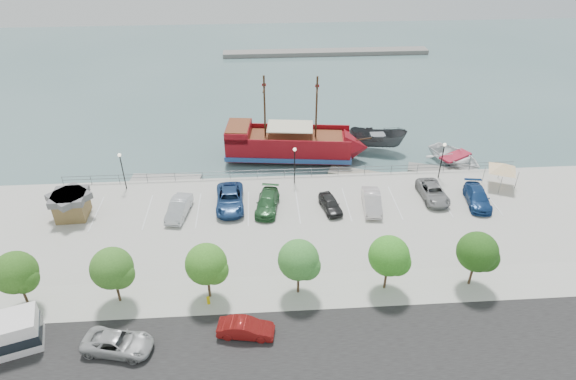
{
  "coord_description": "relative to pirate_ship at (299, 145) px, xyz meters",
  "views": [
    {
      "loc": [
        -3.67,
        -37.77,
        27.78
      ],
      "look_at": [
        -1.0,
        2.0,
        2.0
      ],
      "focal_mm": 30.0,
      "sensor_mm": 36.0,
      "label": 1
    }
  ],
  "objects": [
    {
      "name": "seawall_railing",
      "position": [
        -1.09,
        -5.79,
        -0.31
      ],
      "size": [
        50.0,
        0.06,
        1.0
      ],
      "color": "#545A5E",
      "rests_on": "land_slab"
    },
    {
      "name": "tree_b",
      "position": [
        -15.94,
        -23.67,
        2.47
      ],
      "size": [
        3.3,
        3.2,
        5.0
      ],
      "color": "#473321",
      "rests_on": "sidewalk"
    },
    {
      "name": "lamp_post_mid",
      "position": [
        -1.09,
        -7.09,
        2.11
      ],
      "size": [
        0.36,
        0.36,
        4.28
      ],
      "color": "black",
      "rests_on": "land_slab"
    },
    {
      "name": "tree_d",
      "position": [
        -1.94,
        -23.67,
        2.47
      ],
      "size": [
        3.3,
        3.2,
        5.0
      ],
      "color": "#473321",
      "rests_on": "sidewalk"
    },
    {
      "name": "shed",
      "position": [
        -23.13,
        -11.78,
        0.55
      ],
      "size": [
        3.28,
        3.28,
        2.6
      ],
      "rotation": [
        0.0,
        0.0,
        0.04
      ],
      "color": "brown",
      "rests_on": "land_slab"
    },
    {
      "name": "street_sedan",
      "position": [
        -6.21,
        -27.63,
        -0.16
      ],
      "size": [
        4.27,
        2.04,
        1.35
      ],
      "primitive_type": "imported",
      "rotation": [
        0.0,
        0.0,
        1.42
      ],
      "color": "maroon",
      "rests_on": "street"
    },
    {
      "name": "speedboat",
      "position": [
        18.53,
        -2.54,
        -1.11
      ],
      "size": [
        7.76,
        8.49,
        1.44
      ],
      "primitive_type": "imported",
      "rotation": [
        0.0,
        0.0,
        0.52
      ],
      "color": "white",
      "rests_on": "ground"
    },
    {
      "name": "pirate_ship",
      "position": [
        0.0,
        0.0,
        0.0
      ],
      "size": [
        17.54,
        6.58,
        10.94
      ],
      "rotation": [
        0.0,
        0.0,
        -0.12
      ],
      "color": "maroon",
      "rests_on": "ground"
    },
    {
      "name": "fire_hydrant",
      "position": [
        -9.14,
        -24.39,
        -0.41
      ],
      "size": [
        0.27,
        0.27,
        0.77
      ],
      "rotation": [
        0.0,
        0.0,
        -0.31
      ],
      "color": "#D7B907",
      "rests_on": "sidewalk"
    },
    {
      "name": "ground",
      "position": [
        -1.09,
        -13.59,
        -1.83
      ],
      "size": [
        160.0,
        160.0,
        0.0
      ],
      "primitive_type": "plane",
      "color": "#426363"
    },
    {
      "name": "lamp_post_right",
      "position": [
        14.91,
        -7.09,
        2.11
      ],
      "size": [
        0.36,
        0.36,
        4.28
      ],
      "color": "black",
      "rests_on": "land_slab"
    },
    {
      "name": "dock_east",
      "position": [
        15.94,
        -4.39,
        -1.64
      ],
      "size": [
        7.12,
        4.13,
        0.39
      ],
      "primitive_type": "cube",
      "rotation": [
        0.0,
        0.0,
        -0.34
      ],
      "color": "gray",
      "rests_on": "ground"
    },
    {
      "name": "lamp_post_left",
      "position": [
        -19.09,
        -7.09,
        2.11
      ],
      "size": [
        0.36,
        0.36,
        4.28
      ],
      "color": "black",
      "rests_on": "land_slab"
    },
    {
      "name": "parked_car_e",
      "position": [
        2.1,
        -12.34,
        -0.17
      ],
      "size": [
        2.33,
        4.14,
        1.33
      ],
      "primitive_type": "imported",
      "rotation": [
        0.0,
        0.0,
        0.21
      ],
      "color": "#252525",
      "rests_on": "land_slab"
    },
    {
      "name": "parked_car_c",
      "position": [
        -7.9,
        -11.08,
        -0.01
      ],
      "size": [
        2.92,
        5.98,
        1.64
      ],
      "primitive_type": "imported",
      "rotation": [
        0.0,
        0.0,
        0.03
      ],
      "color": "navy",
      "rests_on": "land_slab"
    },
    {
      "name": "parked_car_f",
      "position": [
        6.25,
        -12.39,
        -0.05
      ],
      "size": [
        2.11,
        4.89,
        1.57
      ],
      "primitive_type": "imported",
      "rotation": [
        0.0,
        0.0,
        -0.1
      ],
      "color": "silver",
      "rests_on": "land_slab"
    },
    {
      "name": "dock_west",
      "position": [
        -15.46,
        -4.39,
        -1.61
      ],
      "size": [
        7.97,
        2.87,
        0.45
      ],
      "primitive_type": "cube",
      "rotation": [
        0.0,
        0.0,
        -0.08
      ],
      "color": "gray",
      "rests_on": "ground"
    },
    {
      "name": "parked_car_d",
      "position": [
        -4.16,
        -11.82,
        -0.1
      ],
      "size": [
        2.89,
        5.35,
        1.47
      ],
      "primitive_type": "imported",
      "rotation": [
        0.0,
        0.0,
        -0.17
      ],
      "color": "#285A2F",
      "rests_on": "land_slab"
    },
    {
      "name": "parked_car_h",
      "position": [
        17.12,
        -12.27,
        -0.09
      ],
      "size": [
        2.82,
        5.38,
        1.49
      ],
      "primitive_type": "imported",
      "rotation": [
        0.0,
        0.0,
        -0.15
      ],
      "color": "navy",
      "rests_on": "land_slab"
    },
    {
      "name": "tree_e",
      "position": [
        5.06,
        -23.67,
        2.47
      ],
      "size": [
        3.3,
        3.2,
        5.0
      ],
      "color": "#473321",
      "rests_on": "sidewalk"
    },
    {
      "name": "street_van",
      "position": [
        -15.09,
        -28.35,
        -0.15
      ],
      "size": [
        5.28,
        3.22,
        1.37
      ],
      "primitive_type": "imported",
      "rotation": [
        0.0,
        0.0,
        1.37
      ],
      "color": "#ACACAC",
      "rests_on": "street"
    },
    {
      "name": "street",
      "position": [
        -1.09,
        -29.59,
        -0.82
      ],
      "size": [
        100.0,
        8.0,
        0.04
      ],
      "primitive_type": "cube",
      "color": "black",
      "rests_on": "land_slab"
    },
    {
      "name": "tree_c",
      "position": [
        -8.94,
        -23.67,
        2.47
      ],
      "size": [
        3.3,
        3.2,
        5.0
      ],
      "color": "#473321",
      "rests_on": "sidewalk"
    },
    {
      "name": "sidewalk",
      "position": [
        -1.09,
        -23.59,
        -0.82
      ],
      "size": [
        100.0,
        4.0,
        0.05
      ],
      "primitive_type": "cube",
      "color": "#B1B0A2",
      "rests_on": "land_slab"
    },
    {
      "name": "canopy_tent",
      "position": [
        20.83,
        -9.13,
        1.92
      ],
      "size": [
        4.92,
        4.92,
        3.16
      ],
      "rotation": [
        0.0,
        0.0,
        0.37
      ],
      "color": "slate",
      "rests_on": "land_slab"
    },
    {
      "name": "tree_a",
      "position": [
        -22.94,
        -23.67,
        2.47
      ],
      "size": [
        3.3,
        3.2,
        5.0
      ],
      "color": "#473321",
      "rests_on": "sidewalk"
    },
    {
      "name": "dock_mid",
      "position": [
        6.41,
        -4.39,
        -1.65
      ],
      "size": [
        6.74,
        4.07,
        0.37
      ],
      "primitive_type": "cube",
      "rotation": [
        0.0,
        0.0,
        -0.37
      ],
      "color": "gray",
      "rests_on": "ground"
    },
    {
      "name": "patrol_boat",
      "position": [
        9.95,
        1.54,
        -0.46
      ],
      "size": [
        7.53,
        4.31,
        2.74
      ],
      "primitive_type": "imported",
      "rotation": [
        0.0,
        0.0,
        1.33
      ],
      "color": "#404145",
      "rests_on": "ground"
    },
    {
      "name": "parked_car_g",
      "position": [
        12.92,
        -11.03,
        -0.12
      ],
      "size": [
        2.48,
        5.16,
        1.42
      ],
      "primitive_type": "imported",
      "rotation": [
        0.0,
        0.0,
        0.03
      ],
      "color": "gray",
      "rests_on": "land_slab"
    },
    {
      "name": "tree_f",
      "position": [
        12.06,
        -23.67,
        2.47
      ],
      "size": [
        3.3,
        3.2,
        5.0
      ],
      "color": "#473321",
      "rests_on": "sidewalk"
    },
    {
      "name": "parked_car_b",
      "position": [
        -12.84,
        -12.22,
        -0.06
      ],
      "size": [
        2.41,
        4.87,
        1.53
      ],
      "primitive_type": "imported",
      "rotation": [
        0.0,
        0.0,
        -0.18
      ],
      "color": "silver",
      "rests_on": "land_slab"
    },
    {
      "name": "far_shore",
      "position": [
        8.91,
        41.41,
        -1.43
      ],
      "size": [
        40.0,
        3.0,
        0.8
      ],
      "primitive_type": "cube",
      "color": "slate",
      "rests_on": "ground"
    }
  ]
}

